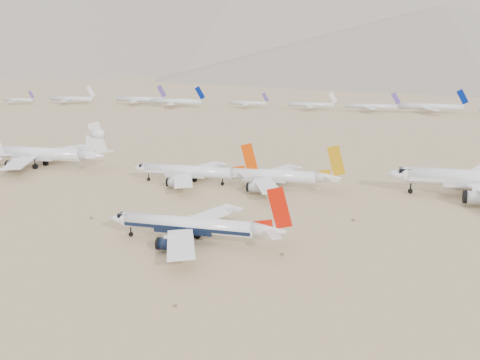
{
  "coord_description": "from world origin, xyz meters",
  "views": [
    {
      "loc": [
        44.27,
        -108.28,
        43.61
      ],
      "look_at": [
        4.35,
        39.96,
        7.0
      ],
      "focal_mm": 40.0,
      "sensor_mm": 36.0,
      "label": 1
    }
  ],
  "objects": [
    {
      "name": "desert_scrub",
      "position": [
        -26.91,
        -24.06,
        0.28
      ],
      "size": [
        219.83,
        121.67,
        0.63
      ],
      "color": "brown",
      "rests_on": "ground"
    },
    {
      "name": "row2_orange_tail",
      "position": [
        -17.24,
        58.78,
        4.21
      ],
      "size": [
        42.1,
        41.19,
        15.02
      ],
      "color": "white",
      "rests_on": "ground"
    },
    {
      "name": "main_airliner",
      "position": [
        3.28,
        4.07,
        4.12
      ],
      "size": [
        42.47,
        41.48,
        14.99
      ],
      "color": "white",
      "rests_on": "ground"
    },
    {
      "name": "distant_storage_row",
      "position": [
        -36.19,
        309.88,
        4.48
      ],
      "size": [
        465.12,
        60.0,
        15.75
      ],
      "color": "silver",
      "rests_on": "ground"
    },
    {
      "name": "row2_white_trijet",
      "position": [
        -82.98,
        68.97,
        5.47
      ],
      "size": [
        53.32,
        52.11,
        18.89
      ],
      "color": "white",
      "rests_on": "ground"
    },
    {
      "name": "mountain_range",
      "position": [
        70.18,
        1648.01,
        190.32
      ],
      "size": [
        7354.0,
        3024.0,
        470.0
      ],
      "color": "slate",
      "rests_on": "ground"
    },
    {
      "name": "ground",
      "position": [
        0.0,
        0.0,
        0.0
      ],
      "size": [
        7000.0,
        7000.0,
        0.0
      ],
      "primitive_type": "plane",
      "color": "#8C7151",
      "rests_on": "ground"
    },
    {
      "name": "row2_gold_tail",
      "position": [
        10.22,
        59.19,
        4.34
      ],
      "size": [
        43.6,
        42.64,
        15.52
      ],
      "color": "white",
      "rests_on": "ground"
    }
  ]
}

